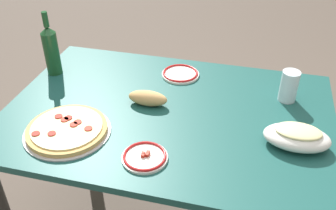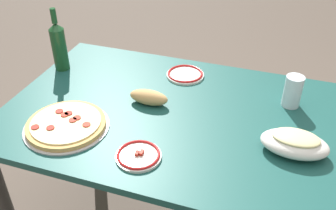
{
  "view_description": "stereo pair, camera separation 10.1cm",
  "coord_description": "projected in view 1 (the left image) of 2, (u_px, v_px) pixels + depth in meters",
  "views": [
    {
      "loc": [
        0.32,
        -1.25,
        1.66
      ],
      "look_at": [
        0.0,
        0.0,
        0.77
      ],
      "focal_mm": 40.96,
      "sensor_mm": 36.0,
      "label": 1
    },
    {
      "loc": [
        0.41,
        -1.22,
        1.66
      ],
      "look_at": [
        0.0,
        0.0,
        0.77
      ],
      "focal_mm": 40.96,
      "sensor_mm": 36.0,
      "label": 2
    }
  ],
  "objects": [
    {
      "name": "dining_table",
      "position": [
        168.0,
        133.0,
        1.65
      ],
      "size": [
        1.34,
        0.92,
        0.74
      ],
      "color": "#194C47",
      "rests_on": "ground"
    },
    {
      "name": "pepperoni_pizza",
      "position": [
        67.0,
        130.0,
        1.46
      ],
      "size": [
        0.33,
        0.33,
        0.03
      ],
      "color": "#B7B7BC",
      "rests_on": "dining_table"
    },
    {
      "name": "baked_pasta_dish",
      "position": [
        297.0,
        136.0,
        1.38
      ],
      "size": [
        0.24,
        0.15,
        0.08
      ],
      "color": "white",
      "rests_on": "dining_table"
    },
    {
      "name": "wine_bottle",
      "position": [
        51.0,
        49.0,
        1.78
      ],
      "size": [
        0.07,
        0.07,
        0.31
      ],
      "color": "#194723",
      "rests_on": "dining_table"
    },
    {
      "name": "water_glass",
      "position": [
        289.0,
        86.0,
        1.62
      ],
      "size": [
        0.07,
        0.07,
        0.14
      ],
      "primitive_type": "cylinder",
      "color": "silver",
      "rests_on": "dining_table"
    },
    {
      "name": "side_plate_near",
      "position": [
        145.0,
        157.0,
        1.34
      ],
      "size": [
        0.16,
        0.16,
        0.02
      ],
      "color": "white",
      "rests_on": "dining_table"
    },
    {
      "name": "side_plate_far",
      "position": [
        180.0,
        74.0,
        1.82
      ],
      "size": [
        0.18,
        0.18,
        0.02
      ],
      "color": "white",
      "rests_on": "dining_table"
    },
    {
      "name": "bread_loaf",
      "position": [
        148.0,
        98.0,
        1.61
      ],
      "size": [
        0.17,
        0.07,
        0.06
      ],
      "primitive_type": "ellipsoid",
      "color": "tan",
      "rests_on": "dining_table"
    }
  ]
}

